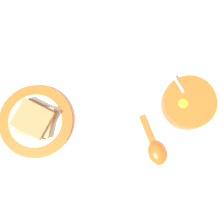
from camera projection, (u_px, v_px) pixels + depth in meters
ground_plane at (107, 165)px, 0.87m from camera, size 3.00×3.00×0.00m
egg_bowl at (188, 103)px, 0.87m from camera, size 0.15×0.15×0.07m
toast_plate at (36, 121)px, 0.88m from camera, size 0.21×0.21×0.02m
toast_sandwich at (35, 119)px, 0.85m from camera, size 0.12×0.11×0.05m
soup_spoon at (156, 149)px, 0.86m from camera, size 0.10×0.14×0.03m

